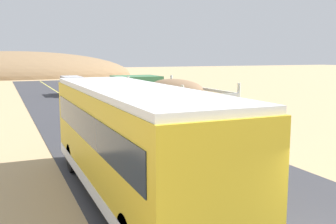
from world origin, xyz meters
The scene contains 5 objects.
livestock_truck centered at (1.32, 14.05, 1.79)m, with size 2.53×9.70×3.02m.
bus centered at (-2.49, 5.49, 1.75)m, with size 2.54×10.00×3.21m.
car_far centered at (0.90, 35.35, 1.09)m, with size 1.90×4.62×1.93m.
boulder_near_shoulder centered at (9.96, 20.84, 0.31)m, with size 0.93×0.85×0.62m, color #84705B.
distant_hill centered at (-3.45, 74.54, 0.00)m, with size 45.96×23.54×9.62m, color #8D6E4C.
Camera 1 is at (-5.79, -4.66, 4.09)m, focal length 41.34 mm.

